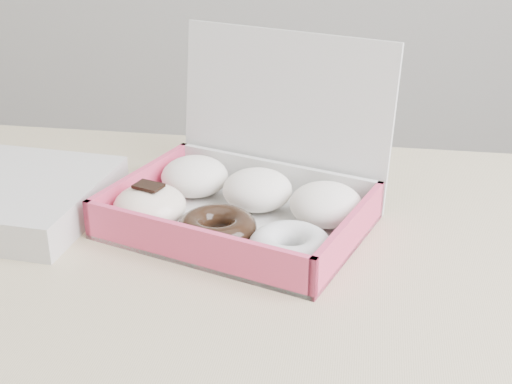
# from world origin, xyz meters

# --- Properties ---
(table) EXTENTS (1.20, 0.80, 0.75)m
(table) POSITION_xyz_m (0.00, 0.00, 0.67)
(table) COLOR tan
(table) RESTS_ON ground
(donut_box) EXTENTS (0.33, 0.30, 0.20)m
(donut_box) POSITION_xyz_m (0.03, 0.13, 0.78)
(donut_box) COLOR silver
(donut_box) RESTS_ON table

